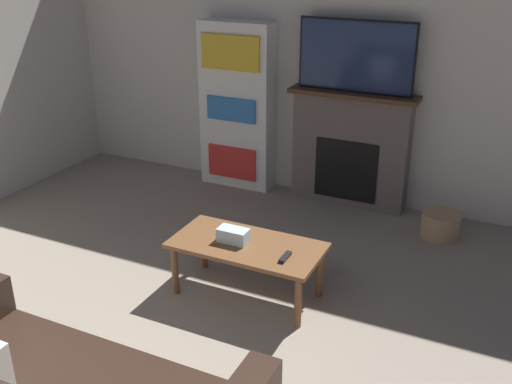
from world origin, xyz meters
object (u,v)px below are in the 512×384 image
object	(u,v)px
tv	(356,56)
bookshelf	(237,106)
coffee_table	(247,250)
fireplace	(350,149)
storage_basket	(440,225)

from	to	relation	value
tv	bookshelf	xyz separation A→B (m)	(-1.20, -0.00, -0.60)
tv	coffee_table	xyz separation A→B (m)	(-0.16, -1.88, -1.07)
fireplace	tv	size ratio (longest dim) A/B	1.13
fireplace	coffee_table	bearing A→B (deg)	-94.86
tv	coffee_table	bearing A→B (deg)	-94.91
tv	storage_basket	world-z (taller)	tv
tv	bookshelf	size ratio (longest dim) A/B	0.64
fireplace	coffee_table	distance (m)	1.92
coffee_table	bookshelf	distance (m)	2.20
fireplace	tv	bearing A→B (deg)	-90.00
fireplace	bookshelf	bearing A→B (deg)	-178.87
coffee_table	bookshelf	bearing A→B (deg)	118.85
fireplace	bookshelf	size ratio (longest dim) A/B	0.72
fireplace	tv	xyz separation A→B (m)	(0.00, -0.02, 0.88)
coffee_table	bookshelf	size ratio (longest dim) A/B	0.65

